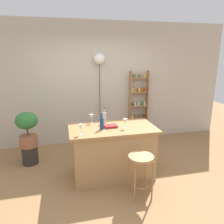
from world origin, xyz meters
The scene contains 14 objects.
ground centered at (0.00, 0.00, 0.00)m, with size 12.00×12.00×0.00m, color olive.
back_wall centered at (0.00, 1.95, 1.40)m, with size 6.40×0.10×2.80m, color #BCB2A3.
kitchen_counter centered at (0.00, 0.30, 0.45)m, with size 1.44×0.79×0.88m.
bar_stool centered at (0.26, -0.37, 0.50)m, with size 0.37×0.37×0.66m.
spice_shelf centered at (1.01, 1.81, 0.85)m, with size 0.45×0.15×1.70m.
plant_stool centered at (-1.46, 1.06, 0.18)m, with size 0.30×0.30×0.36m, color #2D2823.
potted_plant centered at (-1.46, 1.06, 0.74)m, with size 0.41×0.36×0.68m.
bottle_soda_blue centered at (-0.09, 0.56, 0.99)m, with size 0.07×0.07×0.28m.
bottle_wine_red centered at (-0.19, 0.25, 0.98)m, with size 0.07×0.07×0.26m.
wine_glass_left centered at (-0.54, 0.08, 1.00)m, with size 0.07×0.07×0.16m.
wine_glass_center centered at (0.19, 0.21, 1.00)m, with size 0.07×0.07×0.16m.
wine_glass_right centered at (-0.31, 0.60, 1.00)m, with size 0.07×0.07×0.16m.
cookbook centered at (-0.03, 0.31, 0.90)m, with size 0.21×0.15×0.04m, color maroon.
pendant_globe_light centered at (0.06, 1.84, 1.96)m, with size 0.26×0.26×2.10m.
Camera 1 is at (-0.77, -2.97, 2.05)m, focal length 34.06 mm.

